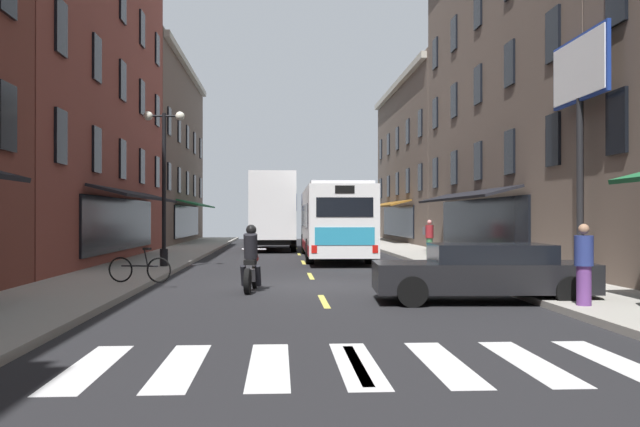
{
  "coord_description": "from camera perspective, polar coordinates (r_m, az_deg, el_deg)",
  "views": [
    {
      "loc": [
        -0.97,
        -18.68,
        1.85
      ],
      "look_at": [
        0.61,
        8.31,
        1.98
      ],
      "focal_mm": 39.0,
      "sensor_mm": 36.0,
      "label": 1
    }
  ],
  "objects": [
    {
      "name": "pedestrian_mid",
      "position": [
        14.38,
        20.83,
        -3.88
      ],
      "size": [
        0.36,
        0.36,
        1.58
      ],
      "rotation": [
        0.0,
        0.0,
        2.3
      ],
      "color": "#66387F",
      "rests_on": "sidewalk_right"
    },
    {
      "name": "motorcycle_rider",
      "position": [
        17.39,
        -5.66,
        -4.05
      ],
      "size": [
        0.63,
        2.07,
        1.66
      ],
      "color": "black",
      "rests_on": "ground"
    },
    {
      "name": "ground_plane",
      "position": [
        18.8,
        -0.37,
        -6.09
      ],
      "size": [
        34.8,
        80.0,
        0.1
      ],
      "primitive_type": "cube",
      "color": "black"
    },
    {
      "name": "sidewalk_right",
      "position": [
        19.98,
        16.86,
        -5.38
      ],
      "size": [
        3.0,
        80.0,
        0.14
      ],
      "primitive_type": "cube",
      "color": "#A39E93",
      "rests_on": "ground"
    },
    {
      "name": "transit_bus",
      "position": [
        30.87,
        1.09,
        -0.6
      ],
      "size": [
        2.73,
        12.05,
        3.2
      ],
      "color": "white",
      "rests_on": "ground"
    },
    {
      "name": "bicycle_near",
      "position": [
        18.76,
        -14.57,
        -4.4
      ],
      "size": [
        1.69,
        0.52,
        0.91
      ],
      "color": "black",
      "rests_on": "sidewalk_left"
    },
    {
      "name": "street_lamp_twin",
      "position": [
        24.76,
        -12.68,
        2.66
      ],
      "size": [
        1.42,
        0.32,
        5.39
      ],
      "color": "black",
      "rests_on": "sidewalk_left"
    },
    {
      "name": "billboard_sign",
      "position": [
        20.08,
        20.54,
        9.36
      ],
      "size": [
        0.4,
        3.32,
        6.56
      ],
      "color": "black",
      "rests_on": "sidewalk_right"
    },
    {
      "name": "sedan_near",
      "position": [
        49.87,
        -3.62,
        -1.6
      ],
      "size": [
        1.98,
        4.61,
        1.37
      ],
      "color": "black",
      "rests_on": "ground"
    },
    {
      "name": "box_truck",
      "position": [
        38.39,
        -3.87,
        0.13
      ],
      "size": [
        2.5,
        7.93,
        4.19
      ],
      "color": "#B21E19",
      "rests_on": "ground"
    },
    {
      "name": "crosswalk_near",
      "position": [
        8.93,
        3.04,
        -12.22
      ],
      "size": [
        7.1,
        2.8,
        0.01
      ],
      "color": "silver",
      "rests_on": "ground"
    },
    {
      "name": "lane_centre_dashes",
      "position": [
        18.55,
        -0.33,
        -6.0
      ],
      "size": [
        0.14,
        73.9,
        0.01
      ],
      "color": "#DBCC4C",
      "rests_on": "ground"
    },
    {
      "name": "sedan_mid",
      "position": [
        15.55,
        13.28,
        -4.66
      ],
      "size": [
        4.75,
        2.18,
        1.26
      ],
      "color": "black",
      "rests_on": "ground"
    },
    {
      "name": "pedestrian_near",
      "position": [
        31.61,
        8.95,
        -1.88
      ],
      "size": [
        0.45,
        0.52,
        1.58
      ],
      "rotation": [
        0.0,
        0.0,
        3.65
      ],
      "color": "#33663F",
      "rests_on": "sidewalk_right"
    },
    {
      "name": "sidewalk_left",
      "position": [
        19.4,
        -18.13,
        -5.54
      ],
      "size": [
        3.0,
        80.0,
        0.14
      ],
      "primitive_type": "cube",
      "color": "#A39E93",
      "rests_on": "ground"
    }
  ]
}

